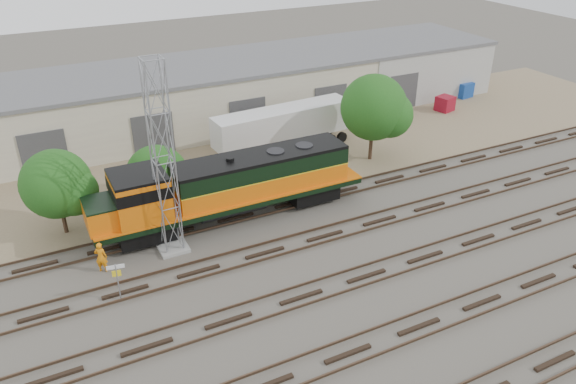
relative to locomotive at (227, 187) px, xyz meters
name	(u,v)px	position (x,y,z in m)	size (l,w,h in m)	color
ground	(338,249)	(4.48, -6.00, -2.40)	(140.00, 140.00, 0.00)	#47423A
dirt_strip	(240,155)	(4.48, 9.00, -2.39)	(80.00, 16.00, 0.02)	#726047
tracks	(366,276)	(4.48, -9.00, -2.32)	(80.00, 20.40, 0.28)	black
warehouse	(205,94)	(4.53, 16.98, 0.25)	(58.40, 10.40, 5.30)	beige
locomotive	(227,187)	(0.00, 0.00, 0.00)	(17.42, 3.06, 4.19)	black
signal_tower	(163,164)	(-4.10, -1.61, 3.08)	(1.66, 1.66, 11.27)	gray
sign_post	(117,275)	(-7.83, -4.91, -0.88)	(0.88, 0.19, 2.17)	gray
worker	(101,257)	(-8.17, -1.98, -1.48)	(0.67, 0.44, 1.83)	orange
semi_trailer	(286,124)	(8.21, 8.22, -0.16)	(11.69, 3.07, 3.56)	silver
dumpster_blue	(463,90)	(30.25, 12.12, -1.65)	(1.60, 1.50, 1.50)	navy
dumpster_red	(445,104)	(25.83, 9.70, -1.70)	(1.50, 1.40, 1.40)	maroon
tree_west	(61,186)	(-9.23, 2.96, 0.83)	(4.33, 4.13, 5.40)	#382619
tree_mid	(161,178)	(-3.01, 4.31, -0.66)	(4.39, 4.18, 4.18)	#382619
tree_east	(378,109)	(13.54, 3.51, 1.71)	(5.24, 4.99, 6.73)	#382619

